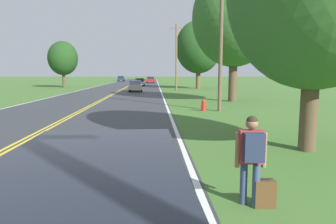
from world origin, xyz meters
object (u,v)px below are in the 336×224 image
hitchhiker_person (252,152)px  tree_left_verge (199,47)px  tree_mid_treeline (234,18)px  car_red_sedan_mid_far (151,80)px  car_dark_blue_suv_receding (121,78)px  car_silver_hatchback_mid_near (140,82)px  suitcase (265,194)px  car_champagne_sedan_approaching (135,86)px  tree_behind_sign (63,58)px  fire_hydrant (204,105)px

hitchhiker_person → tree_left_verge: 42.59m
tree_mid_treeline → car_red_sedan_mid_far: 49.95m
tree_mid_treeline → car_dark_blue_suv_receding: (-16.39, 63.11, -6.20)m
hitchhiker_person → car_silver_hatchback_mid_near: 52.55m
suitcase → tree_left_verge: 42.72m
tree_mid_treeline → car_champagne_sedan_approaching: size_ratio=2.77×
car_champagne_sedan_approaching → car_silver_hatchback_mid_near: 17.41m
car_silver_hatchback_mid_near → tree_left_verge: bearing=43.3°
car_dark_blue_suv_receding → car_champagne_sedan_approaching: bearing=-171.0°
tree_behind_sign → car_red_sedan_mid_far: (14.42, 22.86, -4.08)m
car_silver_hatchback_mid_near → tree_behind_sign: bearing=-64.5°
tree_behind_sign → tree_mid_treeline: 34.24m
hitchhiker_person → tree_mid_treeline: bearing=-11.7°
hitchhiker_person → car_dark_blue_suv_receding: 84.29m
car_silver_hatchback_mid_near → car_red_sedan_mid_far: bearing=174.5°
car_dark_blue_suv_receding → fire_hydrant: bearing=-168.9°
hitchhiker_person → tree_left_verge: (5.20, 41.93, 5.39)m
tree_left_verge → car_red_sedan_mid_far: (-7.80, 27.46, -5.63)m
tree_left_verge → car_silver_hatchback_mid_near: bearing=132.7°
suitcase → fire_hydrant: size_ratio=0.76×
suitcase → car_dark_blue_suv_receding: car_dark_blue_suv_receding is taller
car_silver_hatchback_mid_near → car_dark_blue_suv_receding: size_ratio=0.99×
fire_hydrant → car_champagne_sedan_approaching: bearing=105.1°
fire_hydrant → tree_mid_treeline: 9.93m
car_red_sedan_mid_far → car_dark_blue_suv_receding: bearing=-147.9°
tree_behind_sign → car_dark_blue_suv_receding: tree_behind_sign is taller
car_red_sedan_mid_far → tree_behind_sign: bearing=-32.0°
suitcase → tree_behind_sign: size_ratio=0.07×
fire_hydrant → tree_mid_treeline: (3.58, 6.45, 6.64)m
suitcase → car_champagne_sedan_approaching: car_champagne_sedan_approaching is taller
hitchhiker_person → car_champagne_sedan_approaching: (-4.22, 34.95, -0.28)m
car_champagne_sedan_approaching → car_dark_blue_suv_receding: (-7.14, 48.57, 0.06)m
suitcase → tree_left_verge: bearing=-4.6°
suitcase → car_champagne_sedan_approaching: (-4.48, 35.01, 0.50)m
tree_behind_sign → car_silver_hatchback_mid_near: bearing=24.9°
car_champagne_sedan_approaching → car_red_sedan_mid_far: size_ratio=0.95×
hitchhiker_person → suitcase: (0.26, -0.06, -0.78)m
suitcase → tree_left_verge: (4.95, 41.99, 6.17)m
hitchhiker_person → tree_behind_sign: size_ratio=0.22×
car_red_sedan_mid_far → car_dark_blue_suv_receding: size_ratio=0.99×
tree_behind_sign → car_dark_blue_suv_receding: 37.65m
tree_left_verge → tree_mid_treeline: (-0.18, -21.52, 0.60)m
car_champagne_sedan_approaching → tree_left_verge: bearing=124.0°
tree_left_verge → car_dark_blue_suv_receding: size_ratio=2.48×
car_silver_hatchback_mid_near → car_dark_blue_suv_receding: 31.93m
suitcase → tree_mid_treeline: (4.77, 20.47, 6.76)m
tree_left_verge → car_champagne_sedan_approaching: size_ratio=2.62×
tree_behind_sign → car_dark_blue_suv_receding: (5.66, 37.00, -4.05)m
tree_mid_treeline → car_champagne_sedan_approaching: (-9.25, 14.54, -6.26)m
car_champagne_sedan_approaching → tree_mid_treeline: bearing=30.0°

